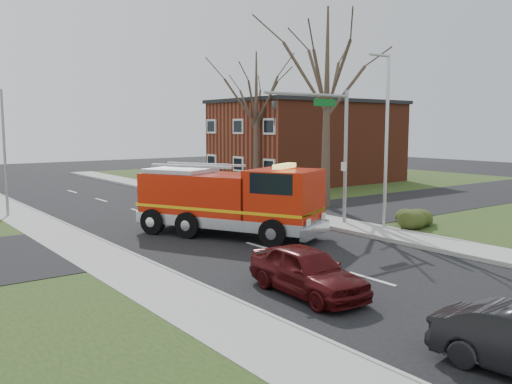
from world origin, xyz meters
TOP-DOWN VIEW (x-y plane):
  - ground at (0.00, 0.00)m, footprint 120.00×120.00m
  - sidewalk_right at (6.20, 0.00)m, footprint 2.40×80.00m
  - sidewalk_left at (-6.20, 0.00)m, footprint 2.40×80.00m
  - cross_street_right at (22.40, 4.00)m, footprint 30.00×8.00m
  - brick_building at (19.00, 18.00)m, footprint 15.40×10.40m
  - health_center_sign at (10.50, 12.50)m, footprint 0.12×2.00m
  - hedge_corner at (9.00, -1.00)m, footprint 2.80×2.00m
  - bare_tree_near at (9.50, 6.00)m, footprint 6.00×6.00m
  - bare_tree_far at (11.00, 15.00)m, footprint 5.25×5.25m
  - traffic_signal_mast at (5.21, 1.50)m, footprint 5.29×0.18m
  - streetlight_pole at (7.14, -0.50)m, footprint 1.48×0.16m
  - utility_pole_far at (-6.80, 14.00)m, footprint 0.14×0.14m
  - fire_engine at (0.37, 2.75)m, footprint 6.32×8.83m
  - parked_car_maroon at (-2.80, -5.93)m, footprint 1.97×4.38m

SIDE VIEW (x-z plane):
  - ground at x=0.00m, z-range 0.00..0.00m
  - sidewalk_right at x=6.20m, z-range 0.00..0.15m
  - sidewalk_left at x=-6.20m, z-range 0.00..0.15m
  - cross_street_right at x=22.40m, z-range 0.00..0.15m
  - hedge_corner at x=9.00m, z-range 0.13..1.03m
  - parked_car_maroon at x=-2.80m, z-range 0.00..1.46m
  - health_center_sign at x=10.50m, z-range 0.18..1.58m
  - fire_engine at x=0.37m, z-range -0.16..3.24m
  - utility_pole_far at x=-6.80m, z-range 0.00..7.00m
  - brick_building at x=19.00m, z-range 0.03..7.28m
  - streetlight_pole at x=7.14m, z-range 0.35..8.75m
  - traffic_signal_mast at x=5.21m, z-range 1.31..8.11m
  - bare_tree_far at x=11.00m, z-range 1.24..11.74m
  - bare_tree_near at x=9.50m, z-range 1.41..13.41m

